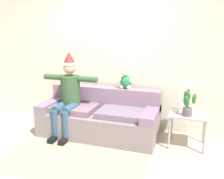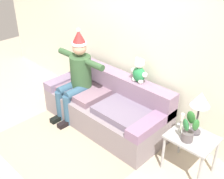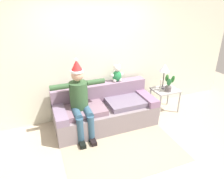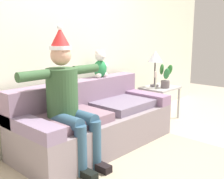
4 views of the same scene
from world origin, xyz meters
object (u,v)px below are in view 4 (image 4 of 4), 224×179
(couch, at_px, (94,121))
(side_table, at_px, (160,92))
(candle_tall, at_px, (156,77))
(teddy_bear, at_px, (100,65))
(person_seated, at_px, (68,96))
(table_lamp, at_px, (155,58))
(potted_plant, at_px, (166,77))

(couch, relative_size, side_table, 3.56)
(candle_tall, bearing_deg, teddy_bear, 162.60)
(person_seated, height_order, candle_tall, person_seated)
(couch, relative_size, table_lamp, 3.51)
(table_lamp, distance_m, potted_plant, 0.35)
(person_seated, bearing_deg, teddy_bear, 25.19)
(potted_plant, relative_size, candle_tall, 1.43)
(couch, relative_size, teddy_bear, 5.39)
(person_seated, distance_m, table_lamp, 2.03)
(person_seated, height_order, side_table, person_seated)
(potted_plant, height_order, candle_tall, potted_plant)
(person_seated, height_order, teddy_bear, person_seated)
(side_table, distance_m, candle_tall, 0.31)
(table_lamp, bearing_deg, teddy_bear, 170.56)
(person_seated, bearing_deg, couch, 17.17)
(table_lamp, bearing_deg, candle_tall, -140.11)
(table_lamp, relative_size, candle_tall, 2.10)
(potted_plant, bearing_deg, table_lamp, 94.09)
(teddy_bear, bearing_deg, side_table, -14.00)
(couch, height_order, potted_plant, potted_plant)
(person_seated, distance_m, candle_tall, 1.87)
(side_table, height_order, potted_plant, potted_plant)
(teddy_bear, relative_size, potted_plant, 0.95)
(candle_tall, bearing_deg, couch, 178.95)
(table_lamp, height_order, candle_tall, table_lamp)
(teddy_bear, xyz_separation_m, side_table, (1.10, -0.28, -0.51))
(couch, relative_size, candle_tall, 7.37)
(couch, bearing_deg, potted_plant, -4.13)
(table_lamp, relative_size, potted_plant, 1.47)
(person_seated, bearing_deg, side_table, 4.48)
(potted_plant, bearing_deg, person_seated, -178.41)
(couch, distance_m, person_seated, 0.71)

